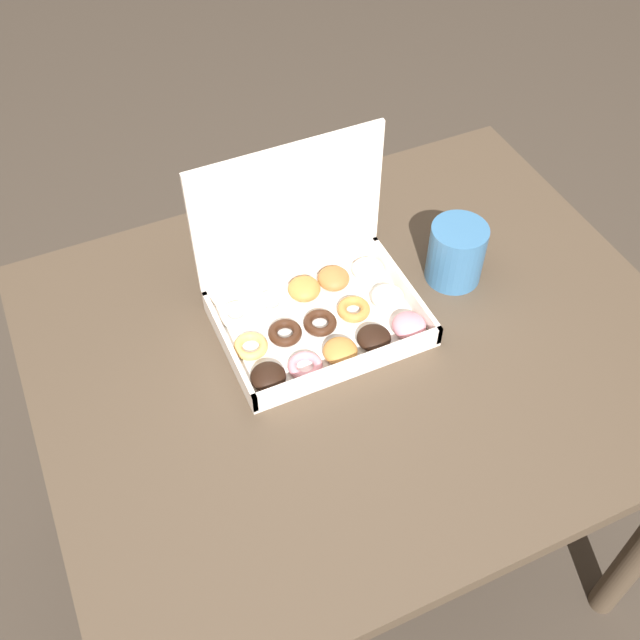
% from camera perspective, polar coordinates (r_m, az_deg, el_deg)
% --- Properties ---
extents(ground_plane, '(8.00, 8.00, 0.00)m').
position_cam_1_polar(ground_plane, '(1.85, 2.08, -16.60)').
color(ground_plane, '#42382D').
extents(dining_table, '(1.01, 0.82, 0.76)m').
position_cam_1_polar(dining_table, '(1.29, 2.88, -4.90)').
color(dining_table, '#4C3D2D').
rests_on(dining_table, ground_plane).
extents(donut_box, '(0.32, 0.24, 0.28)m').
position_cam_1_polar(donut_box, '(1.19, -0.28, 2.17)').
color(donut_box, silver).
rests_on(donut_box, dining_table).
extents(coffee_mug, '(0.09, 0.09, 0.11)m').
position_cam_1_polar(coffee_mug, '(1.27, 10.34, 5.10)').
color(coffee_mug, teal).
rests_on(coffee_mug, dining_table).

